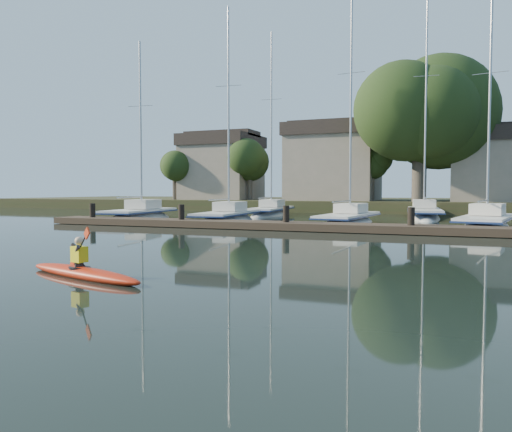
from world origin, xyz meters
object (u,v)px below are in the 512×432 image
at_px(sailboat_0, 140,223).
at_px(sailboat_6, 424,221).
at_px(kayak, 82,270).
at_px(sailboat_3, 486,233).
at_px(sailboat_2, 349,227).
at_px(sailboat_5, 270,218).
at_px(dock, 346,227).
at_px(sailboat_1, 228,225).

height_order(sailboat_0, sailboat_6, sailboat_6).
relative_size(kayak, sailboat_3, 0.29).
xyz_separation_m(sailboat_2, sailboat_3, (7.21, -0.64, -0.02)).
bearing_deg(sailboat_5, sailboat_2, -50.12).
distance_m(kayak, sailboat_3, 21.27).
bearing_deg(dock, sailboat_6, 78.12).
distance_m(sailboat_0, sailboat_5, 10.33).
distance_m(sailboat_0, sailboat_6, 19.82).
relative_size(dock, sailboat_2, 2.27).
bearing_deg(dock, sailboat_0, 163.08).
bearing_deg(sailboat_6, sailboat_1, -145.40).
bearing_deg(sailboat_5, dock, -61.29).
bearing_deg(sailboat_3, dock, -135.33).
relative_size(sailboat_0, sailboat_1, 0.91).
relative_size(sailboat_2, sailboat_5, 0.97).
bearing_deg(sailboat_2, sailboat_3, -0.67).
height_order(kayak, sailboat_0, sailboat_0).
relative_size(sailboat_0, sailboat_6, 0.77).
xyz_separation_m(sailboat_1, sailboat_3, (14.63, -0.00, -0.01)).
distance_m(sailboat_5, sailboat_6, 11.32).
bearing_deg(sailboat_1, sailboat_6, 34.30).
xyz_separation_m(sailboat_0, sailboat_1, (6.54, -0.12, 0.02)).
relative_size(dock, sailboat_6, 1.98).
height_order(sailboat_0, sailboat_3, sailboat_3).
height_order(kayak, sailboat_2, sailboat_2).
height_order(dock, sailboat_0, sailboat_0).
xyz_separation_m(sailboat_2, sailboat_5, (-7.59, 7.62, -0.01)).
xyz_separation_m(kayak, sailboat_0, (-11.77, 19.21, -0.37)).
xyz_separation_m(dock, sailboat_1, (-8.27, 4.38, -0.40)).
relative_size(kayak, sailboat_0, 0.30).
distance_m(dock, sailboat_6, 13.82).
bearing_deg(sailboat_0, sailboat_6, 20.80).
xyz_separation_m(kayak, sailboat_3, (9.39, 19.08, -0.36)).
xyz_separation_m(sailboat_0, sailboat_6, (17.65, 9.01, 0.02)).
relative_size(sailboat_1, sailboat_3, 1.05).
bearing_deg(sailboat_2, sailboat_0, -173.45).
relative_size(kayak, sailboat_2, 0.27).
bearing_deg(kayak, dock, 94.36).
distance_m(dock, sailboat_2, 5.11).
xyz_separation_m(dock, sailboat_5, (-8.44, 12.64, -0.40)).
bearing_deg(sailboat_5, sailboat_0, -133.07).
height_order(dock, sailboat_5, sailboat_5).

